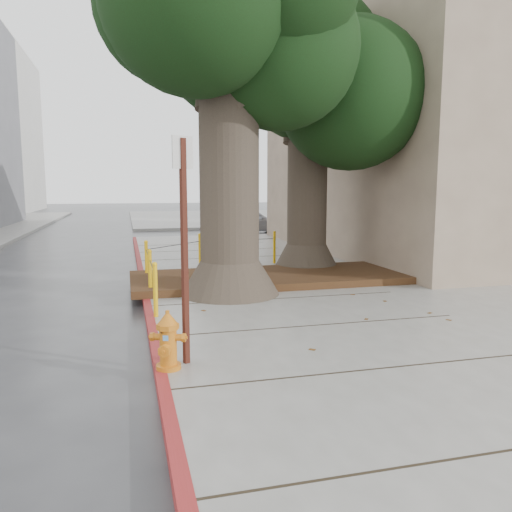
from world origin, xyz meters
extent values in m
plane|color=#28282B|center=(0.00, 0.00, 0.00)|extent=(140.00, 140.00, 0.00)
cube|color=slate|center=(6.00, 2.50, 0.07)|extent=(16.00, 26.00, 0.15)
cube|color=slate|center=(6.00, 30.00, 0.07)|extent=(16.00, 20.00, 0.15)
cube|color=maroon|center=(-2.00, 2.50, 0.07)|extent=(0.14, 26.00, 0.16)
cube|color=black|center=(0.90, 3.90, 0.23)|extent=(6.40, 2.60, 0.16)
cube|color=gray|center=(10.00, 8.50, 5.00)|extent=(12.00, 13.00, 10.00)
cube|color=silver|center=(16.00, 26.00, 4.50)|extent=(10.00, 10.00, 9.00)
cube|color=slate|center=(22.00, 32.00, 6.00)|extent=(12.00, 14.00, 12.00)
cone|color=#4C3F33|center=(-0.30, 2.70, 0.50)|extent=(2.04, 2.04, 0.70)
cylinder|color=#4C3F33|center=(-0.30, 2.70, 2.53)|extent=(1.20, 1.20, 4.22)
sphere|color=black|center=(0.80, 3.10, 5.45)|extent=(3.00, 3.00, 3.00)
cone|color=#4C3F33|center=(2.30, 5.20, 0.50)|extent=(1.77, 1.77, 0.70)
cylinder|color=#4C3F33|center=(2.30, 5.20, 2.32)|extent=(1.04, 1.04, 3.84)
sphere|color=black|center=(2.30, 5.20, 5.42)|extent=(3.80, 3.80, 3.80)
sphere|color=black|center=(3.40, 5.60, 4.99)|extent=(3.00, 3.00, 3.00)
cylinder|color=#E8AA0C|center=(-1.90, 1.20, 0.60)|extent=(0.08, 0.08, 0.90)
sphere|color=#E8AA0C|center=(-1.90, 1.20, 1.05)|extent=(0.09, 0.09, 0.09)
cylinder|color=#E8AA0C|center=(-1.90, 3.00, 0.60)|extent=(0.08, 0.08, 0.90)
sphere|color=#E8AA0C|center=(-1.90, 3.00, 1.05)|extent=(0.09, 0.09, 0.09)
cylinder|color=#E8AA0C|center=(-1.90, 4.80, 0.60)|extent=(0.08, 0.08, 0.90)
sphere|color=#E8AA0C|center=(-1.90, 4.80, 1.05)|extent=(0.09, 0.09, 0.09)
cylinder|color=#E8AA0C|center=(-0.40, 6.30, 0.60)|extent=(0.08, 0.08, 0.90)
sphere|color=#E8AA0C|center=(-0.40, 6.30, 1.05)|extent=(0.09, 0.09, 0.09)
cylinder|color=#E8AA0C|center=(1.80, 6.50, 0.60)|extent=(0.08, 0.08, 0.90)
sphere|color=#E8AA0C|center=(1.80, 6.50, 1.05)|extent=(0.09, 0.09, 0.09)
cylinder|color=black|center=(-1.90, 2.10, 0.87)|extent=(0.02, 1.80, 0.02)
cylinder|color=black|center=(-1.90, 3.90, 0.87)|extent=(0.02, 1.80, 0.02)
cylinder|color=black|center=(-1.15, 5.55, 0.87)|extent=(1.51, 1.51, 0.02)
cylinder|color=black|center=(0.70, 6.40, 0.87)|extent=(2.20, 0.22, 0.02)
cylinder|color=orange|center=(-1.90, -1.35, 0.18)|extent=(0.39, 0.39, 0.06)
cylinder|color=orange|center=(-1.90, -1.35, 0.43)|extent=(0.27, 0.27, 0.47)
cylinder|color=orange|center=(-1.90, -1.35, 0.68)|extent=(0.35, 0.35, 0.07)
cone|color=orange|center=(-1.90, -1.35, 0.77)|extent=(0.33, 0.33, 0.13)
cylinder|color=orange|center=(-1.90, -1.35, 0.85)|extent=(0.07, 0.07, 0.05)
cylinder|color=orange|center=(-2.02, -1.31, 0.55)|extent=(0.15, 0.13, 0.09)
cylinder|color=orange|center=(-1.78, -1.40, 0.55)|extent=(0.15, 0.13, 0.09)
cylinder|color=orange|center=(-1.94, -1.46, 0.43)|extent=(0.16, 0.17, 0.12)
cube|color=#5999D8|center=(-1.94, -1.45, 0.57)|extent=(0.06, 0.03, 0.07)
cube|color=#471911|center=(-1.66, -1.20, 1.53)|extent=(0.09, 0.09, 2.77)
cube|color=silver|center=(-1.66, -1.20, 2.75)|extent=(0.26, 0.13, 0.39)
imported|color=#A4A5A9|center=(3.88, 17.83, 0.64)|extent=(3.78, 1.58, 1.28)
imported|color=maroon|center=(11.35, 18.32, 0.56)|extent=(3.43, 1.30, 1.12)
camera|label=1|loc=(-2.34, -7.25, 2.34)|focal=35.00mm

